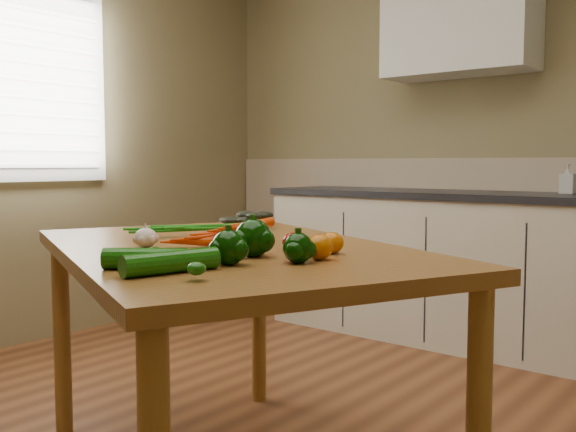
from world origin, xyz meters
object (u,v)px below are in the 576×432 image
at_px(pepper_a, 253,238).
at_px(zucchini_a, 171,262).
at_px(garlic_bulb, 146,238).
at_px(tomato_c, 319,247).
at_px(tomato_b, 332,243).
at_px(pepper_b, 298,248).
at_px(soap_bottle_b, 568,179).
at_px(zucchini_b, 145,259).
at_px(pepper_c, 229,247).
at_px(table, 226,273).
at_px(carrot_bunch, 214,231).
at_px(leafy_greens, 244,214).
at_px(tomato_a, 293,242).

bearing_deg(pepper_a, zucchini_a, -84.25).
xyz_separation_m(garlic_bulb, tomato_c, (0.57, 0.13, 0.00)).
xyz_separation_m(tomato_b, zucchini_a, (-0.11, -0.51, -0.00)).
xyz_separation_m(pepper_b, tomato_c, (0.01, 0.08, -0.00)).
bearing_deg(soap_bottle_b, tomato_b, 86.83).
distance_m(pepper_b, zucchini_b, 0.39).
bearing_deg(pepper_c, tomato_b, 75.03).
distance_m(pepper_c, tomato_c, 0.25).
bearing_deg(pepper_c, tomato_c, 58.88).
bearing_deg(pepper_a, table, 150.80).
height_order(carrot_bunch, zucchini_b, carrot_bunch).
height_order(pepper_a, pepper_c, pepper_a).
distance_m(table, pepper_c, 0.42).
bearing_deg(zucchini_a, carrot_bunch, 125.74).
bearing_deg(carrot_bunch, pepper_c, -15.62).
relative_size(carrot_bunch, pepper_b, 3.56).
relative_size(pepper_a, zucchini_a, 0.43).
bearing_deg(table, pepper_a, -4.80).
bearing_deg(tomato_b, table, -171.34).
relative_size(soap_bottle_b, pepper_b, 2.07).
xyz_separation_m(leafy_greens, tomato_c, (0.75, -0.51, -0.02)).
bearing_deg(pepper_c, carrot_bunch, 139.98).
bearing_deg(zucchini_b, pepper_a, 79.76).
xyz_separation_m(garlic_bulb, pepper_b, (0.56, 0.05, 0.01)).
bearing_deg(pepper_b, pepper_c, -131.64).
height_order(table, pepper_b, pepper_b).
relative_size(garlic_bulb, zucchini_a, 0.29).
height_order(pepper_c, zucchini_a, pepper_c).
height_order(tomato_a, tomato_c, tomato_c).
bearing_deg(pepper_c, garlic_bulb, 168.93).
relative_size(garlic_bulb, pepper_b, 0.90).
bearing_deg(zucchini_b, carrot_bunch, 117.77).
xyz_separation_m(pepper_b, tomato_b, (-0.03, 0.20, -0.01)).
bearing_deg(garlic_bulb, pepper_a, 8.88).
distance_m(soap_bottle_b, tomato_b, 2.20).
bearing_deg(tomato_c, zucchini_b, -121.05).
distance_m(leafy_greens, zucchini_b, 1.04).
height_order(garlic_bulb, tomato_c, tomato_c).
distance_m(carrot_bunch, tomato_b, 0.45).
bearing_deg(zucchini_a, pepper_a, 95.75).
height_order(leafy_greens, pepper_b, leafy_greens).
xyz_separation_m(garlic_bulb, tomato_b, (0.53, 0.25, 0.00)).
bearing_deg(zucchini_a, tomato_a, 91.02).
height_order(tomato_c, zucchini_a, tomato_c).
bearing_deg(table, tomato_a, 28.31).
xyz_separation_m(garlic_bulb, zucchini_a, (0.42, -0.26, -0.00)).
xyz_separation_m(pepper_c, zucchini_a, (-0.02, -0.18, -0.02)).
relative_size(pepper_a, tomato_b, 1.53).
bearing_deg(leafy_greens, tomato_c, -34.23).
bearing_deg(tomato_b, garlic_bulb, -155.06).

